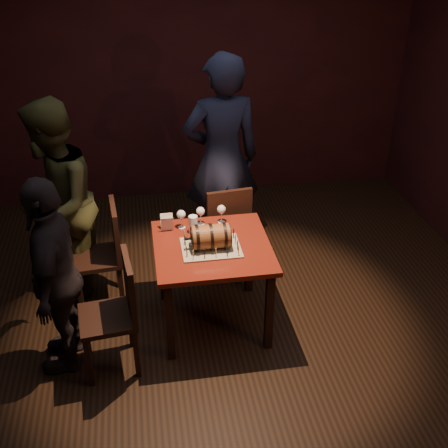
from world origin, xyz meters
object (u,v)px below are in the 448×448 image
object	(u,v)px
chair_back	(226,226)
chair_left_front	(118,308)
wine_glass_left	(181,215)
wine_glass_right	(221,210)
person_back	(222,160)
wine_glass_mid	(201,212)
pint_of_ale	(193,225)
chair_left_rear	(106,250)
pub_table	(212,257)
person_left_rear	(56,204)
person_left_front	(56,276)
barrel_cake	(211,237)

from	to	relation	value
chair_back	chair_left_front	size ratio (longest dim) A/B	1.00
wine_glass_left	wine_glass_right	xyz separation A→B (m)	(0.33, 0.03, 0.00)
chair_back	person_back	distance (m)	0.63
wine_glass_mid	chair_left_front	world-z (taller)	chair_left_front
wine_glass_left	pint_of_ale	world-z (taller)	wine_glass_left
wine_glass_right	pint_of_ale	size ratio (longest dim) A/B	1.07
pint_of_ale	chair_left_rear	size ratio (longest dim) A/B	0.16
wine_glass_mid	chair_left_rear	bearing A→B (deg)	172.71
chair_back	wine_glass_left	bearing A→B (deg)	-141.05
pub_table	wine_glass_left	size ratio (longest dim) A/B	5.59
wine_glass_mid	chair_left_front	xyz separation A→B (m)	(-0.70, -0.70, -0.34)
person_left_rear	person_left_front	distance (m)	0.89
chair_back	person_back	bearing A→B (deg)	86.15
wine_glass_left	wine_glass_mid	bearing A→B (deg)	9.63
pub_table	wine_glass_right	world-z (taller)	wine_glass_right
wine_glass_mid	chair_back	distance (m)	0.54
chair_left_front	chair_left_rear	bearing A→B (deg)	97.15
barrel_cake	wine_glass_mid	size ratio (longest dim) A/B	2.17
pint_of_ale	pub_table	bearing A→B (deg)	-60.01
wine_glass_mid	barrel_cake	bearing A→B (deg)	-85.31
wine_glass_left	chair_back	world-z (taller)	chair_back
wine_glass_mid	person_left_rear	distance (m)	1.20
barrel_cake	wine_glass_left	bearing A→B (deg)	118.90
wine_glass_mid	person_left_front	bearing A→B (deg)	-151.96
wine_glass_left	wine_glass_mid	distance (m)	0.16
pint_of_ale	person_left_rear	size ratio (longest dim) A/B	0.08
wine_glass_right	chair_left_front	size ratio (longest dim) A/B	0.17
wine_glass_mid	chair_left_rear	xyz separation A→B (m)	(-0.80, 0.10, -0.34)
chair_left_rear	chair_back	bearing A→B (deg)	11.45
wine_glass_right	chair_left_front	xyz separation A→B (m)	(-0.87, -0.71, -0.35)
chair_left_front	person_back	distance (m)	1.82
barrel_cake	person_left_rear	bearing A→B (deg)	150.84
person_back	person_left_rear	bearing A→B (deg)	12.12
barrel_cake	wine_glass_left	world-z (taller)	barrel_cake
wine_glass_left	person_left_front	distance (m)	1.10
pint_of_ale	person_left_front	distance (m)	1.14
chair_left_front	wine_glass_mid	bearing A→B (deg)	45.16
pint_of_ale	chair_back	world-z (taller)	chair_back
wine_glass_right	chair_back	world-z (taller)	chair_back
pint_of_ale	person_left_rear	distance (m)	1.17
wine_glass_right	chair_left_rear	size ratio (longest dim) A/B	0.17
wine_glass_mid	chair_left_front	bearing A→B (deg)	-134.84
wine_glass_mid	pint_of_ale	xyz separation A→B (m)	(-0.07, -0.12, -0.04)
barrel_cake	chair_back	world-z (taller)	barrel_cake
wine_glass_right	person_left_front	xyz separation A→B (m)	(-1.28, -0.59, -0.10)
person_left_front	wine_glass_left	bearing A→B (deg)	125.67
wine_glass_left	person_left_rear	world-z (taller)	person_left_rear
pint_of_ale	chair_back	xyz separation A→B (m)	(0.34, 0.44, -0.30)
person_left_front	barrel_cake	bearing A→B (deg)	105.68
pint_of_ale	chair_back	bearing A→B (deg)	51.97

